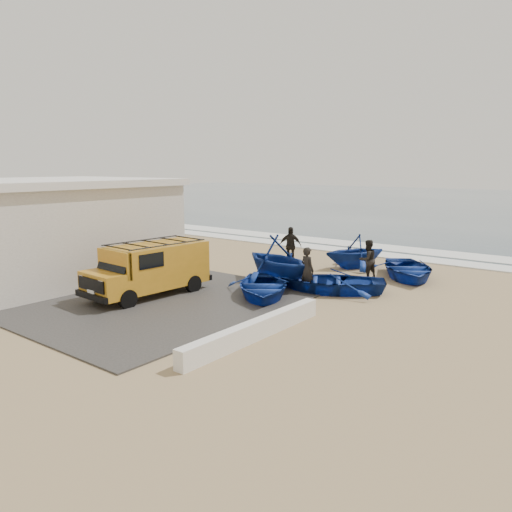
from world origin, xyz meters
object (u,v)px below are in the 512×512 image
Objects in this scene: parapet at (256,330)px; boat_near_right at (332,281)px; boat_mid_left at (277,259)px; boat_mid_right at (407,269)px; boat_near_left at (262,287)px; fisherman_front at (307,270)px; van at (151,267)px; fisherman_middle at (368,260)px; fisherman_back at (290,246)px; boat_far_left at (355,251)px; building at (48,228)px.

boat_near_right is at bearing 99.09° from parapet.
boat_mid_left is 0.94× the size of boat_mid_right.
fisherman_front reaches higher than boat_near_left.
boat_mid_right is (0.45, 10.24, 0.15)m from parapet.
fisherman_middle is (5.27, 7.60, -0.23)m from van.
van is 1.26× the size of boat_near_left.
fisherman_middle is at bearing 95.51° from parapet.
boat_mid_left is 4.18m from fisherman_back.
boat_mid_right is at bearing -24.68° from boat_mid_left.
boat_near_right is at bearing -70.16° from fisherman_back.
fisherman_back is at bearing -127.58° from boat_far_left.
boat_far_left is at bearing 167.84° from boat_near_right.
fisherman_middle is at bearing 34.54° from building.
boat_far_left is (-1.44, 4.78, 0.41)m from boat_near_right.
building is 1.57× the size of parapet.
fisherman_front reaches higher than boat_near_right.
parapet is at bearing -46.67° from boat_far_left.
boat_far_left is (3.71, 9.48, -0.27)m from van.
building is 12.68m from parapet.
boat_far_left is (10.08, 9.89, -1.34)m from building.
building is at bearing -173.02° from van.
boat_mid_right is (1.43, 4.13, 0.01)m from boat_near_right.
fisherman_back is (-1.88, 3.73, -0.07)m from boat_mid_left.
van is at bearing 177.51° from boat_near_left.
boat_near_left is at bearing -96.02° from fisherman_back.
fisherman_back reaches higher than boat_near_left.
boat_near_right is (1.67, 2.29, 0.02)m from boat_near_left.
parapet is 6.19m from boat_near_right.
building is 2.28× the size of boat_mid_right.
fisherman_front is 0.95× the size of fisherman_back.
fisherman_middle reaches higher than parapet.
building is at bearing 39.58° from fisherman_front.
fisherman_back is at bearing 77.77° from boat_near_left.
van reaches higher than boat_near_right.
building is 5.23× the size of fisherman_front.
boat_near_left is at bearing 37.92° from van.
van is 1.55× the size of boat_far_left.
van is 7.01m from boat_near_right.
fisherman_front is (10.82, 4.41, -1.26)m from building.
fisherman_back is (-2.97, -1.18, 0.12)m from boat_far_left.
boat_mid_right is (12.95, 9.24, -1.74)m from building.
boat_mid_left reaches higher than boat_far_left.
boat_near_left is at bearing 15.96° from building.
fisherman_front is at bearing -88.93° from boat_mid_left.
fisherman_front is at bearing -80.15° from fisherman_back.
boat_mid_left is 2.16× the size of fisherman_front.
boat_near_right is at bearing 23.92° from building.
boat_near_right is (5.16, 4.70, -0.68)m from van.
boat_mid_right is at bearing -25.75° from fisherman_back.
boat_far_left is at bearing 44.45° from building.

